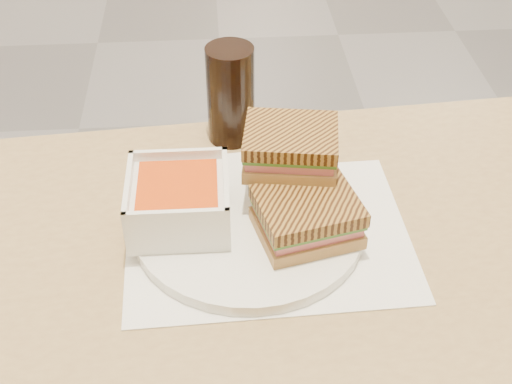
{
  "coord_description": "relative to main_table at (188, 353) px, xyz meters",
  "views": [
    {
      "loc": [
        -0.04,
        -2.65,
        1.36
      ],
      "look_at": [
        0.01,
        -2.0,
        0.82
      ],
      "focal_mm": 49.14,
      "sensor_mm": 36.0,
      "label": 1
    }
  ],
  "objects": [
    {
      "name": "soup_bowl",
      "position": [
        -0.0,
        0.11,
        0.16
      ],
      "size": [
        0.13,
        0.13,
        0.07
      ],
      "color": "white",
      "rests_on": "plate"
    },
    {
      "name": "plate",
      "position": [
        0.09,
        0.1,
        0.12
      ],
      "size": [
        0.29,
        0.29,
        0.02
      ],
      "color": "white",
      "rests_on": "tray_liner"
    },
    {
      "name": "main_table",
      "position": [
        0.0,
        0.0,
        0.0
      ],
      "size": [
        1.25,
        0.79,
        0.75
      ],
      "color": "tan",
      "rests_on": "ground"
    },
    {
      "name": "panini_upper",
      "position": [
        0.14,
        0.15,
        0.21
      ],
      "size": [
        0.13,
        0.11,
        0.05
      ],
      "color": "#A47D4A",
      "rests_on": "panini_lower"
    },
    {
      "name": "cola_glass",
      "position": [
        0.07,
        0.31,
        0.19
      ],
      "size": [
        0.07,
        0.07,
        0.15
      ],
      "color": "black",
      "rests_on": "main_table"
    },
    {
      "name": "panini_lower",
      "position": [
        0.15,
        0.07,
        0.16
      ],
      "size": [
        0.14,
        0.12,
        0.05
      ],
      "color": "#A47D4A",
      "rests_on": "plate"
    },
    {
      "name": "tray_liner",
      "position": [
        0.11,
        0.09,
        0.11
      ],
      "size": [
        0.36,
        0.29,
        0.0
      ],
      "color": "white",
      "rests_on": "main_table"
    }
  ]
}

